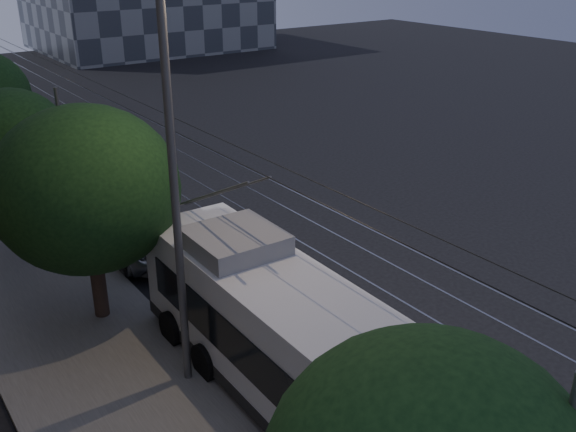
% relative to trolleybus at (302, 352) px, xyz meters
% --- Properties ---
extents(ground, '(120.00, 120.00, 0.00)m').
position_rel_trolleybus_xyz_m(ground, '(4.10, 2.93, -1.76)').
color(ground, black).
rests_on(ground, ground).
extents(tram_rails, '(4.52, 90.00, 0.02)m').
position_rel_trolleybus_xyz_m(tram_rails, '(6.60, 22.93, -1.75)').
color(tram_rails, '#9798A0').
rests_on(tram_rails, ground).
extents(overhead_wires, '(2.23, 90.00, 6.00)m').
position_rel_trolleybus_xyz_m(overhead_wires, '(-0.87, 22.93, 1.71)').
color(overhead_wires, black).
rests_on(overhead_wires, ground).
extents(trolleybus, '(2.86, 12.83, 5.63)m').
position_rel_trolleybus_xyz_m(trolleybus, '(0.00, 0.00, 0.00)').
color(trolleybus, '#BBBABD').
rests_on(trolleybus, ground).
extents(pickup_silver, '(3.25, 6.34, 1.71)m').
position_rel_trolleybus_xyz_m(pickup_silver, '(0.43, 10.96, -0.90)').
color(pickup_silver, '#AEB1B6').
rests_on(pickup_silver, ground).
extents(car_white_a, '(2.34, 4.78, 1.57)m').
position_rel_trolleybus_xyz_m(car_white_a, '(0.54, 19.30, -0.97)').
color(car_white_a, white).
rests_on(car_white_a, ground).
extents(car_white_b, '(2.32, 5.44, 1.56)m').
position_rel_trolleybus_xyz_m(car_white_b, '(-0.07, 24.35, -0.98)').
color(car_white_b, white).
rests_on(car_white_b, ground).
extents(car_white_c, '(2.87, 4.71, 1.47)m').
position_rel_trolleybus_xyz_m(car_white_c, '(1.40, 30.20, -1.02)').
color(car_white_c, silver).
rests_on(car_white_c, ground).
extents(car_white_d, '(2.49, 4.58, 1.48)m').
position_rel_trolleybus_xyz_m(car_white_d, '(1.40, 35.81, -1.02)').
color(car_white_d, '#B1B2B6').
rests_on(car_white_d, ground).
extents(tree_1, '(5.34, 5.34, 6.66)m').
position_rel_trolleybus_xyz_m(tree_1, '(-2.40, 7.01, 2.49)').
color(tree_1, '#32211B').
rests_on(tree_1, ground).
extents(tree_2, '(3.88, 3.88, 6.15)m').
position_rel_trolleybus_xyz_m(tree_2, '(-2.90, 12.97, 2.62)').
color(tree_2, '#32211B').
rests_on(tree_2, ground).
extents(streetlamp_near, '(2.66, 0.44, 11.13)m').
position_rel_trolleybus_xyz_m(streetlamp_near, '(-1.27, 2.70, 4.88)').
color(streetlamp_near, '#525254').
rests_on(streetlamp_near, ground).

